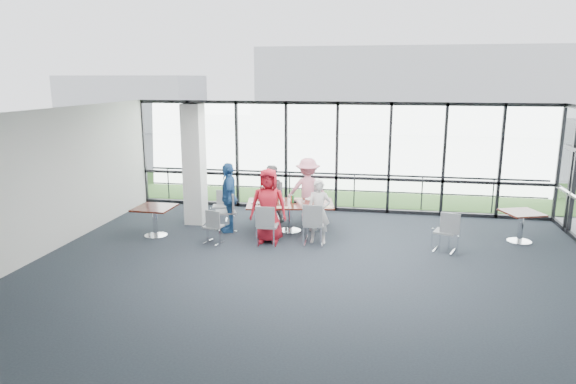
% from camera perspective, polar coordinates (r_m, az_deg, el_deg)
% --- Properties ---
extents(floor, '(12.00, 10.00, 0.02)m').
position_cam_1_polar(floor, '(10.57, 2.78, -8.89)').
color(floor, '#212730').
rests_on(floor, ground).
extents(ceiling, '(12.00, 10.00, 0.04)m').
position_cam_1_polar(ceiling, '(9.86, 2.98, 8.75)').
color(ceiling, white).
rests_on(ceiling, ground).
extents(wall_left, '(0.10, 10.00, 3.20)m').
position_cam_1_polar(wall_left, '(12.38, -25.82, 0.82)').
color(wall_left, silver).
rests_on(wall_left, ground).
extents(wall_front, '(12.00, 0.10, 3.20)m').
position_cam_1_polar(wall_front, '(5.42, -4.39, -12.11)').
color(wall_front, silver).
rests_on(wall_front, ground).
extents(curtain_wall_back, '(12.00, 0.10, 3.20)m').
position_cam_1_polar(curtain_wall_back, '(14.98, 5.44, 3.88)').
color(curtain_wall_back, white).
rests_on(curtain_wall_back, ground).
extents(exit_door, '(0.12, 1.60, 2.10)m').
position_cam_1_polar(exit_door, '(14.57, 29.11, -0.13)').
color(exit_door, black).
rests_on(exit_door, ground).
extents(structural_column, '(0.50, 0.50, 3.20)m').
position_cam_1_polar(structural_column, '(13.84, -10.37, 3.01)').
color(structural_column, white).
rests_on(structural_column, ground).
extents(apron, '(80.00, 70.00, 0.02)m').
position_cam_1_polar(apron, '(20.17, 6.63, 1.44)').
color(apron, gray).
rests_on(apron, ground).
extents(grass_strip, '(80.00, 5.00, 0.01)m').
position_cam_1_polar(grass_strip, '(18.21, 6.19, 0.33)').
color(grass_strip, '#395F20').
rests_on(grass_strip, ground).
extents(hangar_main, '(24.00, 10.00, 6.00)m').
position_cam_1_polar(hangar_main, '(41.85, 14.48, 11.05)').
color(hangar_main, silver).
rests_on(hangar_main, ground).
extents(hangar_aux, '(10.00, 6.00, 4.00)m').
position_cam_1_polar(hangar_aux, '(42.43, -16.79, 9.58)').
color(hangar_aux, silver).
rests_on(hangar_aux, ground).
extents(guard_rail, '(12.00, 0.06, 0.06)m').
position_cam_1_polar(guard_rail, '(15.77, 5.56, 0.25)').
color(guard_rail, '#2D2D33').
rests_on(guard_rail, ground).
extents(main_table, '(2.35, 1.56, 0.75)m').
position_cam_1_polar(main_table, '(13.04, 0.24, -1.67)').
color(main_table, '#39110F').
rests_on(main_table, ground).
extents(side_table_left, '(0.92, 0.92, 0.75)m').
position_cam_1_polar(side_table_left, '(13.06, -14.61, -2.08)').
color(side_table_left, '#39110F').
rests_on(side_table_left, ground).
extents(side_table_right, '(1.04, 1.04, 0.75)m').
position_cam_1_polar(side_table_right, '(13.39, 24.52, -2.54)').
color(side_table_right, '#39110F').
rests_on(side_table_right, ground).
extents(diner_near_left, '(0.91, 0.63, 1.78)m').
position_cam_1_polar(diner_near_left, '(12.17, -2.19, -1.52)').
color(diner_near_left, '#B11624').
rests_on(diner_near_left, ground).
extents(diner_near_right, '(0.57, 0.43, 1.53)m').
position_cam_1_polar(diner_near_right, '(12.14, 3.44, -2.19)').
color(diner_near_right, silver).
rests_on(diner_near_right, ground).
extents(diner_far_left, '(0.87, 0.70, 1.56)m').
position_cam_1_polar(diner_far_left, '(13.90, -1.95, -0.19)').
color(diner_far_left, gray).
rests_on(diner_far_left, ground).
extents(diner_far_right, '(1.20, 0.73, 1.75)m').
position_cam_1_polar(diner_far_right, '(13.93, 2.21, 0.22)').
color(diner_far_right, pink).
rests_on(diner_far_right, ground).
extents(diner_end, '(0.86, 1.16, 1.78)m').
position_cam_1_polar(diner_end, '(13.11, -6.58, -0.58)').
color(diner_end, '#285A99').
rests_on(diner_end, ground).
extents(chair_main_nl, '(0.49, 0.49, 0.95)m').
position_cam_1_polar(chair_main_nl, '(12.03, -2.26, -3.75)').
color(chair_main_nl, gray).
rests_on(chair_main_nl, ground).
extents(chair_main_nr, '(0.50, 0.50, 0.98)m').
position_cam_1_polar(chair_main_nr, '(12.09, 2.92, -3.61)').
color(chair_main_nr, gray).
rests_on(chair_main_nr, ground).
extents(chair_main_fl, '(0.58, 0.58, 0.99)m').
position_cam_1_polar(chair_main_fl, '(14.17, -1.92, -1.14)').
color(chair_main_fl, gray).
rests_on(chair_main_fl, ground).
extents(chair_main_fr, '(0.49, 0.49, 0.86)m').
position_cam_1_polar(chair_main_fr, '(14.20, 2.60, -1.38)').
color(chair_main_fr, gray).
rests_on(chair_main_fr, ground).
extents(chair_main_end, '(0.64, 0.64, 0.99)m').
position_cam_1_polar(chair_main_end, '(13.24, -6.91, -2.21)').
color(chair_main_end, gray).
rests_on(chair_main_end, ground).
extents(chair_spare_la, '(0.49, 0.49, 0.82)m').
position_cam_1_polar(chair_spare_la, '(12.30, -8.28, -3.82)').
color(chair_spare_la, gray).
rests_on(chair_spare_la, ground).
extents(chair_spare_lb, '(0.48, 0.48, 0.80)m').
position_cam_1_polar(chair_spare_lb, '(14.22, -7.57, -1.58)').
color(chair_spare_lb, gray).
rests_on(chair_spare_lb, ground).
extents(chair_spare_r, '(0.57, 0.57, 0.92)m').
position_cam_1_polar(chair_spare_r, '(12.13, 17.06, -4.24)').
color(chair_spare_r, gray).
rests_on(chair_spare_r, ground).
extents(plate_nl, '(0.28, 0.28, 0.01)m').
position_cam_1_polar(plate_nl, '(12.61, -2.49, -1.65)').
color(plate_nl, white).
rests_on(plate_nl, main_table).
extents(plate_nr, '(0.26, 0.26, 0.01)m').
position_cam_1_polar(plate_nr, '(12.61, 3.38, -1.65)').
color(plate_nr, white).
rests_on(plate_nr, main_table).
extents(plate_fl, '(0.26, 0.26, 0.01)m').
position_cam_1_polar(plate_fl, '(13.40, -1.87, -0.79)').
color(plate_fl, white).
rests_on(plate_fl, main_table).
extents(plate_fr, '(0.25, 0.25, 0.01)m').
position_cam_1_polar(plate_fr, '(13.41, 2.43, -0.78)').
color(plate_fr, white).
rests_on(plate_fr, main_table).
extents(plate_end, '(0.25, 0.25, 0.01)m').
position_cam_1_polar(plate_end, '(13.05, -3.59, -1.17)').
color(plate_end, white).
rests_on(plate_end, main_table).
extents(tumbler_a, '(0.07, 0.07, 0.14)m').
position_cam_1_polar(tumbler_a, '(12.78, -0.90, -1.16)').
color(tumbler_a, white).
rests_on(tumbler_a, main_table).
extents(tumbler_b, '(0.07, 0.07, 0.15)m').
position_cam_1_polar(tumbler_b, '(12.79, 1.70, -1.13)').
color(tumbler_b, white).
rests_on(tumbler_b, main_table).
extents(tumbler_c, '(0.07, 0.07, 0.14)m').
position_cam_1_polar(tumbler_c, '(13.29, 0.38, -0.62)').
color(tumbler_c, white).
rests_on(tumbler_c, main_table).
extents(tumbler_d, '(0.07, 0.07, 0.14)m').
position_cam_1_polar(tumbler_d, '(12.84, -3.26, -1.10)').
color(tumbler_d, white).
rests_on(tumbler_d, main_table).
extents(menu_a, '(0.32, 0.23, 0.00)m').
position_cam_1_polar(menu_a, '(12.56, -0.72, -1.73)').
color(menu_a, silver).
rests_on(menu_a, main_table).
extents(menu_b, '(0.36, 0.28, 0.00)m').
position_cam_1_polar(menu_b, '(12.69, 4.33, -1.61)').
color(menu_b, silver).
rests_on(menu_b, main_table).
extents(menu_c, '(0.31, 0.25, 0.00)m').
position_cam_1_polar(menu_c, '(13.47, 1.04, -0.73)').
color(menu_c, silver).
rests_on(menu_c, main_table).
extents(condiment_caddy, '(0.10, 0.07, 0.04)m').
position_cam_1_polar(condiment_caddy, '(13.04, 0.72, -1.10)').
color(condiment_caddy, black).
rests_on(condiment_caddy, main_table).
extents(ketchup_bottle, '(0.06, 0.06, 0.18)m').
position_cam_1_polar(ketchup_bottle, '(13.06, 0.49, -0.76)').
color(ketchup_bottle, '#B81000').
rests_on(ketchup_bottle, main_table).
extents(green_bottle, '(0.05, 0.05, 0.20)m').
position_cam_1_polar(green_bottle, '(13.00, 0.55, -0.78)').
color(green_bottle, '#1A752B').
rests_on(green_bottle, main_table).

